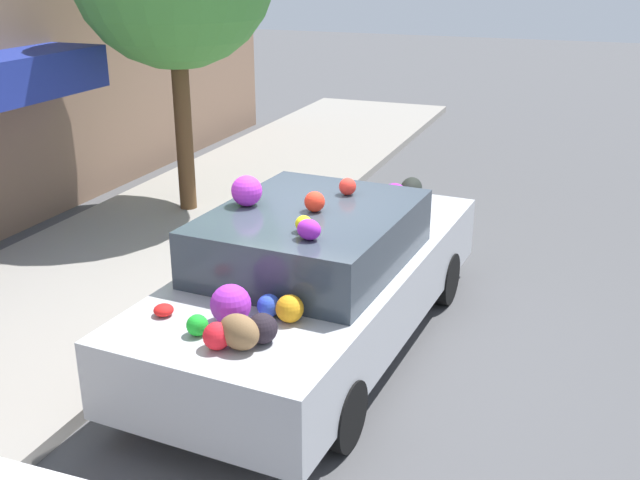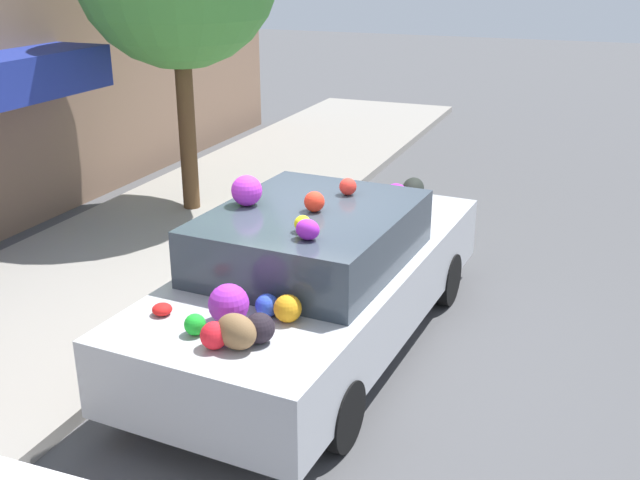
{
  "view_description": "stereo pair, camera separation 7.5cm",
  "coord_description": "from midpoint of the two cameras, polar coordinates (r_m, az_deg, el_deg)",
  "views": [
    {
      "loc": [
        -6.09,
        -2.56,
        3.59
      ],
      "look_at": [
        0.0,
        -0.22,
        1.09
      ],
      "focal_mm": 42.0,
      "sensor_mm": 36.0,
      "label": 1
    },
    {
      "loc": [
        -6.07,
        -2.63,
        3.59
      ],
      "look_at": [
        0.0,
        -0.22,
        1.09
      ],
      "focal_mm": 42.0,
      "sensor_mm": 36.0,
      "label": 2
    }
  ],
  "objects": [
    {
      "name": "art_car",
      "position": [
        7.09,
        -0.46,
        -2.7
      ],
      "size": [
        4.7,
        2.13,
        1.73
      ],
      "rotation": [
        0.0,
        0.0,
        -0.06
      ],
      "color": "#B7BABF",
      "rests_on": "ground"
    },
    {
      "name": "ground_plane",
      "position": [
        7.52,
        -1.84,
        -7.6
      ],
      "size": [
        60.0,
        60.0,
        0.0
      ],
      "primitive_type": "plane",
      "color": "#4C4C4F"
    },
    {
      "name": "sidewalk_curb",
      "position": [
        8.8,
        -18.32,
        -3.82
      ],
      "size": [
        24.0,
        3.2,
        0.13
      ],
      "color": "gray",
      "rests_on": "ground"
    }
  ]
}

